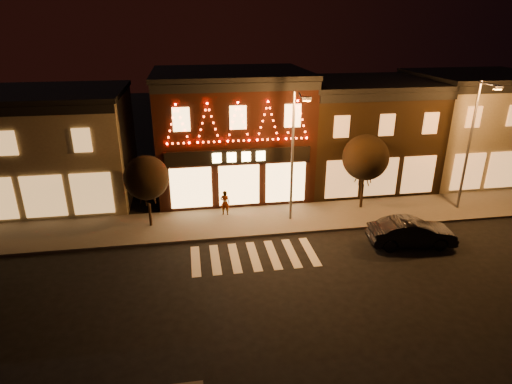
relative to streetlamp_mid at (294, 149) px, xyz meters
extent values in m
plane|color=black|center=(-2.89, -7.58, -4.63)|extent=(120.00, 120.00, 0.00)
cube|color=#47423D|center=(-0.89, 0.42, -4.55)|extent=(44.00, 4.00, 0.15)
cube|color=#7A7057|center=(-15.89, 6.42, -1.13)|extent=(12.00, 8.00, 7.00)
cube|color=black|center=(-15.89, 6.42, 2.52)|extent=(12.20, 8.20, 0.30)
cube|color=black|center=(-15.89, 2.37, 2.12)|extent=(12.00, 0.25, 0.50)
cube|color=black|center=(-2.89, 6.42, -0.63)|extent=(10.00, 8.00, 8.00)
cube|color=black|center=(-2.89, 6.42, 3.52)|extent=(10.20, 8.20, 0.30)
cube|color=black|center=(-2.89, 2.37, 3.12)|extent=(10.00, 0.25, 0.50)
cube|color=black|center=(-2.89, 2.32, -1.03)|extent=(9.00, 0.15, 0.90)
cube|color=#FFD87F|center=(-2.89, 2.22, -1.03)|extent=(3.40, 0.08, 0.60)
cube|color=black|center=(6.61, 6.42, -1.03)|extent=(9.00, 8.00, 7.20)
cube|color=black|center=(6.61, 6.42, 2.72)|extent=(9.20, 8.20, 0.30)
cube|color=black|center=(6.61, 2.37, 2.32)|extent=(9.00, 0.25, 0.50)
cube|color=#7A7057|center=(15.61, 6.42, -0.88)|extent=(9.00, 8.00, 7.50)
cube|color=black|center=(15.61, 6.42, 3.02)|extent=(9.20, 8.20, 0.30)
cylinder|color=#59595E|center=(-0.04, 0.22, -0.66)|extent=(0.15, 0.15, 7.63)
cylinder|color=#59595E|center=(0.10, -0.53, 3.06)|extent=(0.37, 1.52, 0.10)
cube|color=#59595E|center=(0.23, -1.28, 3.01)|extent=(0.52, 0.35, 0.17)
cube|color=orange|center=(0.23, -1.28, 2.90)|extent=(0.39, 0.25, 0.05)
cylinder|color=#59595E|center=(10.99, 0.13, -0.48)|extent=(0.16, 0.16, 7.99)
cylinder|color=#59595E|center=(10.94, -0.67, 3.42)|extent=(0.22, 1.60, 0.10)
cube|color=#59595E|center=(10.88, -1.47, 3.37)|extent=(0.52, 0.32, 0.18)
cube|color=orange|center=(10.88, -1.47, 3.26)|extent=(0.39, 0.23, 0.05)
cylinder|color=black|center=(-8.35, 0.68, -3.78)|extent=(0.16, 0.16, 1.39)
sphere|color=black|center=(-8.35, 0.68, -1.51)|extent=(2.53, 2.53, 2.53)
cylinder|color=black|center=(4.87, 1.19, -3.70)|extent=(0.17, 0.17, 1.56)
sphere|color=black|center=(4.87, 1.19, -1.13)|extent=(2.85, 2.85, 2.85)
imported|color=black|center=(5.68, -3.78, -3.87)|extent=(4.71, 2.05, 1.51)
imported|color=gray|center=(-3.89, 1.47, -3.69)|extent=(0.65, 0.51, 1.58)
camera|label=1|loc=(-5.90, -22.66, 6.73)|focal=30.01mm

